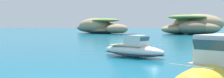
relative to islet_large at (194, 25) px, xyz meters
The scene contains 3 objects.
islet_large is the anchor object (origin of this frame).
islet_small 29.52m from the islet_large, behind, with size 20.91×19.94×4.94m.
motorboat_white 63.72m from the islet_large, 103.56° to the right, with size 6.89×5.70×2.18m.
Camera 1 is at (5.36, -14.28, 3.15)m, focal length 46.53 mm.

